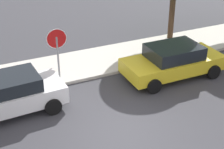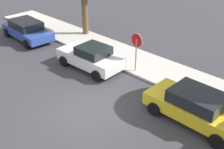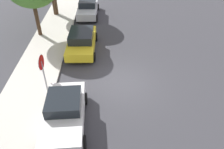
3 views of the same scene
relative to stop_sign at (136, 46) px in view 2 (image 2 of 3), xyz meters
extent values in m
plane|color=#38383D|center=(0.75, -4.37, -1.71)|extent=(60.00, 60.00, 0.00)
cube|color=beige|center=(0.75, 1.11, -1.64)|extent=(32.00, 2.95, 0.14)
cylinder|color=gray|center=(0.00, 0.00, -0.65)|extent=(0.08, 0.08, 2.12)
cylinder|color=white|center=(0.00, 0.00, 0.33)|extent=(0.85, 0.07, 0.85)
cylinder|color=red|center=(0.00, 0.00, 0.33)|extent=(0.80, 0.07, 0.80)
cube|color=white|center=(-2.39, -1.39, -1.08)|extent=(4.18, 2.00, 0.66)
cube|color=black|center=(-2.09, -1.37, -0.50)|extent=(1.80, 1.67, 0.51)
cylinder|color=black|center=(-3.74, -2.36, -1.39)|extent=(0.65, 0.25, 0.64)
cylinder|color=black|center=(-3.82, -0.55, -1.39)|extent=(0.65, 0.25, 0.64)
cylinder|color=black|center=(-0.96, -2.22, -1.39)|extent=(0.65, 0.25, 0.64)
cylinder|color=black|center=(-1.04, -0.42, -1.39)|extent=(0.65, 0.25, 0.64)
cube|color=yellow|center=(4.76, -1.59, -1.10)|extent=(4.52, 1.94, 0.61)
cube|color=black|center=(4.76, -1.59, -0.52)|extent=(2.29, 1.69, 0.56)
cylinder|color=black|center=(3.22, -2.51, -1.39)|extent=(0.64, 0.23, 0.64)
cylinder|color=black|center=(3.24, -0.63, -1.39)|extent=(0.64, 0.23, 0.64)
cylinder|color=black|center=(6.28, -2.55, -1.39)|extent=(0.64, 0.23, 0.64)
cube|color=#2D479E|center=(-9.21, -1.52, -1.13)|extent=(4.66, 2.12, 0.56)
cube|color=black|center=(-9.29, -1.51, -0.57)|extent=(2.58, 1.79, 0.56)
cylinder|color=black|center=(-10.81, -2.37, -1.39)|extent=(0.65, 0.25, 0.64)
cylinder|color=black|center=(-10.71, -0.49, -1.39)|extent=(0.65, 0.25, 0.64)
cylinder|color=black|center=(-7.71, -2.54, -1.39)|extent=(0.65, 0.25, 0.64)
cylinder|color=black|center=(-7.61, -0.66, -1.39)|extent=(0.65, 0.25, 0.64)
cylinder|color=brown|center=(-6.73, 2.06, -0.08)|extent=(0.45, 0.45, 3.28)
camera|label=1|loc=(-3.55, -12.80, 5.58)|focal=55.00mm
camera|label=2|loc=(9.10, -11.41, 6.25)|focal=45.00mm
camera|label=3|loc=(-9.54, -3.46, 6.64)|focal=35.00mm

